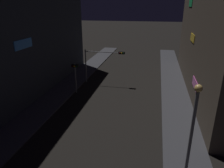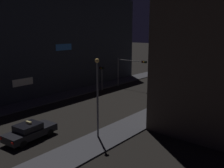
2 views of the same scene
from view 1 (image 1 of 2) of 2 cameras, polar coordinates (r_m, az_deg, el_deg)
sidewalk_left at (r=26.74m, az=-13.52°, el=-2.05°), size 3.19×57.78×0.12m
sidewalk_right at (r=24.49m, az=17.00°, el=-4.57°), size 3.19×57.78×0.12m
traffic_light_overhead at (r=28.10m, az=-2.80°, el=6.82°), size 5.40×0.42×4.58m
traffic_light_left_kerb at (r=25.40m, az=-9.95°, el=3.17°), size 0.80×0.42×3.66m
street_lamp_near_block at (r=11.41m, az=20.62°, el=-13.07°), size 0.36×0.36×6.65m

